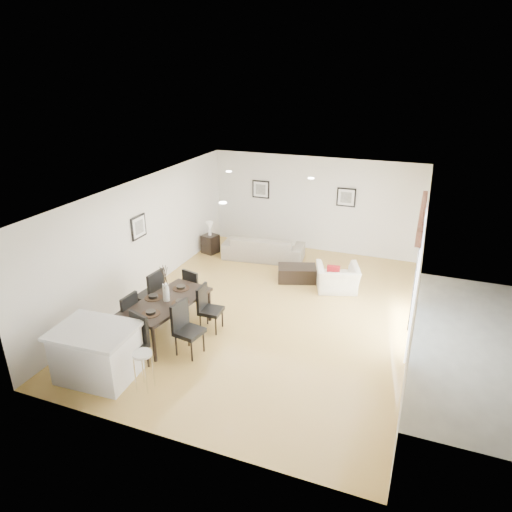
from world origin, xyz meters
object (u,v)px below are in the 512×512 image
at_px(dining_chair_foot, 194,287).
at_px(side_table, 210,244).
at_px(kitchen_island, 97,353).
at_px(coffee_table, 297,273).
at_px(dining_table, 167,304).
at_px(dining_chair_head, 135,338).
at_px(dining_chair_wnear, 126,315).
at_px(bar_stool, 143,358).
at_px(dining_chair_wfar, 152,292).
at_px(dining_chair_efar, 207,306).
at_px(armchair, 337,278).
at_px(dining_chair_enear, 185,325).
at_px(sofa, 264,248).

distance_m(dining_chair_foot, side_table, 3.30).
relative_size(side_table, kitchen_island, 0.38).
xyz_separation_m(coffee_table, kitchen_island, (-2.11, -4.92, 0.29)).
xyz_separation_m(dining_table, kitchen_island, (-0.42, -1.61, -0.20)).
distance_m(dining_chair_head, side_table, 5.48).
bearing_deg(dining_chair_wnear, bar_stool, 49.48).
distance_m(dining_chair_wfar, kitchen_island, 2.06).
xyz_separation_m(dining_chair_efar, dining_chair_head, (-0.61, -1.57, 0.03)).
relative_size(dining_chair_wfar, dining_chair_foot, 1.17).
bearing_deg(dining_chair_head, armchair, 75.49).
bearing_deg(coffee_table, dining_chair_efar, -128.93).
xyz_separation_m(armchair, dining_chair_efar, (-2.10, -2.67, 0.22)).
relative_size(dining_chair_foot, bar_stool, 1.33).
xyz_separation_m(armchair, dining_chair_wfar, (-3.37, -2.67, 0.29)).
height_order(dining_chair_wnear, dining_chair_head, dining_chair_head).
bearing_deg(dining_chair_enear, sofa, 12.05).
height_order(dining_table, kitchen_island, kitchen_island).
height_order(dining_table, dining_chair_wnear, dining_chair_wnear).
xyz_separation_m(dining_chair_wnear, side_table, (-0.52, 4.68, -0.29)).
bearing_deg(sofa, armchair, 144.95).
height_order(dining_table, coffee_table, dining_table).
height_order(dining_chair_wnear, dining_chair_efar, dining_chair_wnear).
distance_m(dining_chair_enear, dining_chair_head, 0.91).
distance_m(dining_table, side_table, 4.39).
height_order(dining_chair_wfar, dining_chair_efar, dining_chair_wfar).
relative_size(sofa, bar_stool, 3.17).
bearing_deg(dining_chair_enear, dining_chair_wnear, 100.53).
distance_m(armchair, bar_stool, 5.23).
xyz_separation_m(dining_chair_foot, bar_stool, (0.53, -2.73, 0.08)).
bearing_deg(dining_chair_foot, dining_table, 105.25).
relative_size(armchair, side_table, 1.83).
height_order(dining_chair_head, coffee_table, dining_chair_head).
xyz_separation_m(dining_chair_wfar, dining_chair_head, (0.66, -1.56, -0.04)).
relative_size(armchair, dining_table, 0.50).
xyz_separation_m(armchair, dining_table, (-2.74, -3.11, 0.36)).
xyz_separation_m(armchair, dining_chair_head, (-2.71, -4.24, 0.25)).
relative_size(dining_chair_enear, coffee_table, 1.09).
distance_m(coffee_table, bar_stool, 5.07).
bearing_deg(dining_chair_wfar, dining_chair_wnear, 5.53).
bearing_deg(kitchen_island, dining_chair_enear, 45.13).
distance_m(armchair, dining_chair_wfar, 4.31).
relative_size(armchair, dining_chair_foot, 1.04).
xyz_separation_m(side_table, bar_stool, (1.66, -5.83, 0.33)).
relative_size(dining_chair_enear, dining_chair_foot, 1.10).
bearing_deg(armchair, dining_table, 30.63).
xyz_separation_m(sofa, coffee_table, (1.27, -1.04, -0.14)).
relative_size(dining_table, coffee_table, 2.06).
bearing_deg(dining_chair_foot, dining_chair_enear, 126.98).
xyz_separation_m(armchair, kitchen_island, (-3.16, -4.72, 0.16)).
xyz_separation_m(dining_table, dining_chair_wfar, (-0.63, 0.44, -0.07)).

